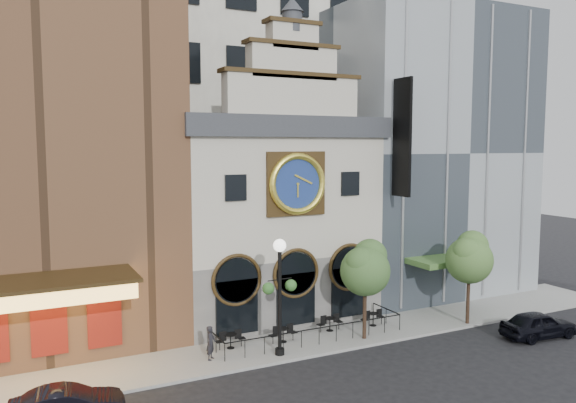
% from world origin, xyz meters
% --- Properties ---
extents(ground, '(120.00, 120.00, 0.00)m').
position_xyz_m(ground, '(0.00, 0.00, 0.00)').
color(ground, black).
rests_on(ground, ground).
extents(sidewalk, '(44.00, 5.00, 0.15)m').
position_xyz_m(sidewalk, '(0.00, 2.50, 0.07)').
color(sidewalk, gray).
rests_on(sidewalk, ground).
extents(clock_building, '(12.60, 8.78, 18.65)m').
position_xyz_m(clock_building, '(0.00, 7.82, 6.69)').
color(clock_building, '#605E5B').
rests_on(clock_building, ground).
extents(theater_building, '(14.00, 15.60, 25.00)m').
position_xyz_m(theater_building, '(-13.00, 9.96, 12.60)').
color(theater_building, brown).
rests_on(theater_building, ground).
extents(retail_building, '(14.00, 14.40, 20.00)m').
position_xyz_m(retail_building, '(12.99, 9.99, 10.14)').
color(retail_building, gray).
rests_on(retail_building, ground).
extents(office_tower, '(20.00, 16.00, 40.00)m').
position_xyz_m(office_tower, '(0.00, 20.00, 20.00)').
color(office_tower, silver).
rests_on(office_tower, ground).
extents(cafe_railing, '(10.60, 2.60, 0.90)m').
position_xyz_m(cafe_railing, '(0.00, 2.50, 0.60)').
color(cafe_railing, black).
rests_on(cafe_railing, sidewalk).
extents(bistro_0, '(1.58, 0.68, 0.90)m').
position_xyz_m(bistro_0, '(-4.41, 2.77, 0.61)').
color(bistro_0, black).
rests_on(bistro_0, sidewalk).
extents(bistro_1, '(1.58, 0.68, 0.90)m').
position_xyz_m(bistro_1, '(-1.55, 2.39, 0.61)').
color(bistro_1, black).
rests_on(bistro_1, sidewalk).
extents(bistro_2, '(1.58, 0.68, 0.90)m').
position_xyz_m(bistro_2, '(1.64, 2.85, 0.61)').
color(bistro_2, black).
rests_on(bistro_2, sidewalk).
extents(bistro_3, '(1.58, 0.68, 0.90)m').
position_xyz_m(bistro_3, '(4.37, 2.50, 0.61)').
color(bistro_3, black).
rests_on(bistro_3, sidewalk).
extents(car_right, '(4.56, 2.19, 1.50)m').
position_xyz_m(car_right, '(11.69, -2.93, 0.75)').
color(car_right, black).
rests_on(car_right, ground).
extents(pedestrian, '(0.70, 0.74, 1.69)m').
position_xyz_m(pedestrian, '(-5.82, 1.76, 1.00)').
color(pedestrian, black).
rests_on(pedestrian, sidewalk).
extents(lamppost, '(1.89, 0.68, 5.92)m').
position_xyz_m(lamppost, '(-2.49, 0.83, 3.81)').
color(lamppost, black).
rests_on(lamppost, sidewalk).
extents(tree_left, '(2.82, 2.72, 5.43)m').
position_xyz_m(tree_left, '(2.74, 0.96, 4.13)').
color(tree_left, '#382619').
rests_on(tree_left, sidewalk).
extents(tree_right, '(2.85, 2.75, 5.50)m').
position_xyz_m(tree_right, '(9.72, 0.44, 4.18)').
color(tree_right, '#382619').
rests_on(tree_right, sidewalk).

